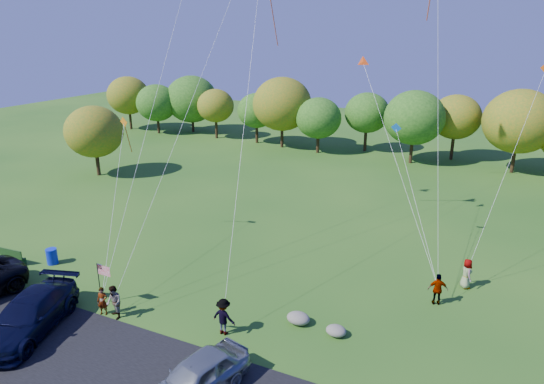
# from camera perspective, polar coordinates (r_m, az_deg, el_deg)

# --- Properties ---
(ground) EXTENTS (140.00, 140.00, 0.00)m
(ground) POSITION_cam_1_polar(r_m,az_deg,el_deg) (25.75, -12.21, -14.76)
(ground) COLOR #225217
(ground) RESTS_ON ground
(asphalt_lane) EXTENTS (44.00, 6.00, 0.06)m
(asphalt_lane) POSITION_cam_1_polar(r_m,az_deg,el_deg) (23.35, -18.47, -19.24)
(asphalt_lane) COLOR black
(asphalt_lane) RESTS_ON ground
(treeline) EXTENTS (74.51, 28.35, 8.68)m
(treeline) POSITION_cam_1_polar(r_m,az_deg,el_deg) (55.43, 10.26, 8.85)
(treeline) COLOR #392615
(treeline) RESTS_ON ground
(minivan_navy) EXTENTS (4.18, 6.56, 1.77)m
(minivan_navy) POSITION_cam_1_polar(r_m,az_deg,el_deg) (26.71, -26.68, -12.81)
(minivan_navy) COLOR black
(minivan_navy) RESTS_ON asphalt_lane
(minivan_silver) EXTENTS (3.07, 5.15, 1.64)m
(minivan_silver) POSITION_cam_1_polar(r_m,az_deg,el_deg) (20.79, -8.86, -20.77)
(minivan_silver) COLOR #91989A
(minivan_silver) RESTS_ON asphalt_lane
(flyer_a) EXTENTS (0.65, 0.53, 1.52)m
(flyer_a) POSITION_cam_1_polar(r_m,az_deg,el_deg) (26.87, -19.31, -12.03)
(flyer_a) COLOR #4C4C59
(flyer_a) RESTS_ON ground
(flyer_b) EXTENTS (1.09, 1.02, 1.79)m
(flyer_b) POSITION_cam_1_polar(r_m,az_deg,el_deg) (26.31, -18.10, -12.25)
(flyer_b) COLOR #4C4C59
(flyer_b) RESTS_ON ground
(flyer_c) EXTENTS (1.23, 0.74, 1.86)m
(flyer_c) POSITION_cam_1_polar(r_m,az_deg,el_deg) (24.05, -5.71, -14.39)
(flyer_c) COLOR #4C4C59
(flyer_c) RESTS_ON ground
(flyer_d) EXTENTS (1.12, 0.72, 1.78)m
(flyer_d) POSITION_cam_1_polar(r_m,az_deg,el_deg) (27.63, 18.93, -10.78)
(flyer_d) COLOR #4C4C59
(flyer_d) RESTS_ON ground
(flyer_e) EXTENTS (0.88, 1.01, 1.75)m
(flyer_e) POSITION_cam_1_polar(r_m,az_deg,el_deg) (29.83, 21.91, -8.89)
(flyer_e) COLOR #4C4C59
(flyer_e) RESTS_ON ground
(park_bench) EXTENTS (1.81, 0.50, 1.00)m
(park_bench) POSITION_cam_1_polar(r_m,az_deg,el_deg) (34.56, -28.24, -6.63)
(park_bench) COLOR #163714
(park_bench) RESTS_ON ground
(trash_barrel) EXTENTS (0.66, 0.66, 0.99)m
(trash_barrel) POSITION_cam_1_polar(r_m,az_deg,el_deg) (33.49, -24.47, -6.90)
(trash_barrel) COLOR #0D25CA
(trash_barrel) RESTS_ON ground
(flag_assembly) EXTENTS (0.88, 0.57, 2.38)m
(flag_assembly) POSITION_cam_1_polar(r_m,az_deg,el_deg) (27.25, -19.40, -9.15)
(flag_assembly) COLOR black
(flag_assembly) RESTS_ON ground
(boulder_near) EXTENTS (1.18, 0.93, 0.59)m
(boulder_near) POSITION_cam_1_polar(r_m,az_deg,el_deg) (25.01, 3.11, -14.61)
(boulder_near) COLOR #9F978A
(boulder_near) RESTS_ON ground
(boulder_far) EXTENTS (0.99, 0.83, 0.52)m
(boulder_far) POSITION_cam_1_polar(r_m,az_deg,el_deg) (24.36, 7.55, -15.87)
(boulder_far) COLOR gray
(boulder_far) RESTS_ON ground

